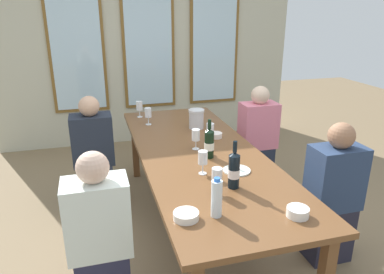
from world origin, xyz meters
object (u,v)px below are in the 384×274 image
(dining_table, at_px, (199,159))
(wine_bottle_1, at_px, (234,170))
(wine_glass_5, at_px, (203,158))
(wine_glass_1, at_px, (139,106))
(wine_glass_4, at_px, (210,130))
(wine_glass_3, at_px, (196,135))
(seated_person_1, at_px, (257,140))
(tasting_bowl_0, at_px, (186,216))
(wine_glass_2, at_px, (217,177))
(water_bottle, at_px, (217,198))
(wine_glass_0, at_px, (148,113))
(wine_bottle_0, at_px, (209,143))
(white_plate_0, at_px, (237,170))
(metal_pitcher, at_px, (196,119))
(seated_person_0, at_px, (94,156))
(tasting_bowl_2, at_px, (298,212))
(tasting_bowl_1, at_px, (216,135))
(seated_person_2, at_px, (100,241))
(seated_person_3, at_px, (332,197))

(dining_table, height_order, wine_bottle_1, wine_bottle_1)
(dining_table, bearing_deg, wine_glass_5, -103.77)
(wine_glass_1, height_order, wine_glass_4, same)
(wine_glass_3, height_order, seated_person_1, seated_person_1)
(tasting_bowl_0, bearing_deg, wine_glass_2, 42.04)
(water_bottle, bearing_deg, wine_glass_0, 92.99)
(wine_bottle_0, bearing_deg, wine_bottle_1, -90.51)
(white_plate_0, xyz_separation_m, wine_bottle_1, (-0.12, -0.23, 0.12))
(wine_bottle_0, relative_size, wine_glass_3, 1.80)
(metal_pitcher, bearing_deg, wine_glass_0, 150.41)
(wine_glass_0, relative_size, wine_glass_5, 1.00)
(metal_pitcher, relative_size, water_bottle, 0.79)
(metal_pitcher, bearing_deg, dining_table, -103.98)
(wine_glass_0, distance_m, seated_person_0, 0.67)
(water_bottle, relative_size, wine_glass_0, 1.38)
(tasting_bowl_2, bearing_deg, tasting_bowl_1, 90.45)
(wine_bottle_0, bearing_deg, metal_pitcher, 81.42)
(metal_pitcher, bearing_deg, tasting_bowl_0, -108.43)
(metal_pitcher, relative_size, seated_person_2, 0.17)
(water_bottle, distance_m, wine_glass_4, 1.20)
(white_plate_0, distance_m, wine_glass_5, 0.28)
(tasting_bowl_2, xyz_separation_m, seated_person_3, (0.60, 0.46, -0.24))
(white_plate_0, bearing_deg, tasting_bowl_0, -135.20)
(tasting_bowl_2, xyz_separation_m, wine_glass_4, (-0.10, 1.28, 0.09))
(tasting_bowl_2, bearing_deg, dining_table, 103.04)
(wine_bottle_0, height_order, seated_person_1, seated_person_1)
(tasting_bowl_1, height_order, wine_glass_2, wine_glass_2)
(white_plate_0, relative_size, tasting_bowl_0, 1.37)
(tasting_bowl_1, distance_m, seated_person_3, 1.13)
(wine_glass_5, height_order, seated_person_3, seated_person_3)
(wine_glass_1, height_order, wine_glass_5, same)
(water_bottle, distance_m, seated_person_2, 0.77)
(white_plate_0, height_order, metal_pitcher, metal_pitcher)
(wine_bottle_1, xyz_separation_m, wine_glass_3, (-0.05, 0.73, -0.00))
(water_bottle, bearing_deg, tasting_bowl_2, -16.50)
(tasting_bowl_0, xyz_separation_m, wine_glass_4, (0.52, 1.14, 0.10))
(tasting_bowl_1, xyz_separation_m, wine_glass_2, (-0.34, -1.00, 0.09))
(seated_person_3, bearing_deg, seated_person_0, 142.28)
(dining_table, distance_m, metal_pitcher, 0.64)
(wine_glass_2, bearing_deg, wine_bottle_1, 18.53)
(dining_table, distance_m, seated_person_0, 1.10)
(seated_person_3, bearing_deg, wine_glass_4, 130.12)
(wine_bottle_0, relative_size, seated_person_2, 0.28)
(seated_person_2, bearing_deg, wine_glass_2, 0.51)
(wine_bottle_0, bearing_deg, wine_glass_4, 70.18)
(metal_pitcher, height_order, water_bottle, water_bottle)
(tasting_bowl_1, relative_size, wine_glass_2, 0.69)
(wine_glass_3, distance_m, wine_glass_4, 0.21)
(tasting_bowl_2, height_order, wine_glass_4, wine_glass_4)
(wine_bottle_1, xyz_separation_m, seated_person_2, (-0.88, -0.05, -0.34))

